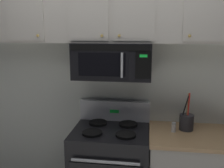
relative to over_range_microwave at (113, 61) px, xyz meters
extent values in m
cube|color=silver|center=(0.00, 0.25, -0.23)|extent=(5.20, 0.10, 2.70)
cylinder|color=#B7BABF|center=(0.00, -0.48, -0.84)|extent=(0.61, 0.03, 0.03)
cube|color=#B7BABF|center=(0.00, 0.16, -0.57)|extent=(0.76, 0.07, 0.22)
cube|color=#19D83F|center=(0.00, 0.13, -0.57)|extent=(0.10, 0.00, 0.04)
cylinder|color=black|center=(-0.16, -0.26, -0.66)|extent=(0.19, 0.19, 0.02)
cylinder|color=black|center=(0.16, -0.26, -0.66)|extent=(0.19, 0.19, 0.02)
cylinder|color=black|center=(-0.16, 0.02, -0.66)|extent=(0.19, 0.19, 0.02)
cylinder|color=black|center=(0.16, 0.02, -0.66)|extent=(0.19, 0.19, 0.02)
cube|color=black|center=(0.00, 0.00, 0.00)|extent=(0.76, 0.39, 0.35)
cube|color=black|center=(0.00, -0.19, 0.14)|extent=(0.73, 0.01, 0.06)
cube|color=black|center=(-0.07, -0.19, -0.02)|extent=(0.49, 0.01, 0.25)
cube|color=black|center=(-0.07, -0.20, -0.02)|extent=(0.44, 0.01, 0.22)
cube|color=black|center=(0.31, -0.19, -0.02)|extent=(0.14, 0.01, 0.25)
cube|color=#19D83F|center=(0.31, -0.20, 0.07)|extent=(0.07, 0.00, 0.03)
cylinder|color=#B7BABF|center=(0.11, -0.22, -0.02)|extent=(0.02, 0.02, 0.23)
cube|color=#BCB7AD|center=(0.00, 0.03, 0.45)|extent=(2.50, 0.33, 0.55)
cube|color=#BCB7AD|center=(-0.83, -0.14, 0.45)|extent=(0.38, 0.01, 0.51)
sphere|color=tan|center=(-0.70, -0.15, 0.24)|extent=(0.03, 0.03, 0.03)
cube|color=#BCB7AD|center=(-0.21, -0.14, 0.45)|extent=(0.38, 0.01, 0.51)
sphere|color=tan|center=(-0.08, -0.15, 0.24)|extent=(0.03, 0.03, 0.03)
cube|color=#BCB7AD|center=(0.21, -0.14, 0.45)|extent=(0.38, 0.01, 0.51)
sphere|color=tan|center=(0.08, -0.15, 0.24)|extent=(0.03, 0.03, 0.03)
cube|color=#BCB7AD|center=(0.83, -0.14, 0.45)|extent=(0.38, 0.01, 0.51)
sphere|color=tan|center=(0.70, -0.15, 0.24)|extent=(0.03, 0.03, 0.03)
cube|color=tan|center=(0.84, -0.11, -0.69)|extent=(0.93, 0.65, 0.03)
cylinder|color=#2D2D33|center=(0.74, -0.02, -0.60)|extent=(0.14, 0.14, 0.16)
cylinder|color=tan|center=(0.75, -0.01, -0.45)|extent=(0.02, 0.06, 0.29)
cylinder|color=red|center=(0.75, -0.02, -0.45)|extent=(0.03, 0.05, 0.29)
cylinder|color=black|center=(0.71, -0.03, -0.46)|extent=(0.07, 0.03, 0.27)
cylinder|color=olive|center=(0.74, -0.01, -0.45)|extent=(0.03, 0.05, 0.28)
cylinder|color=white|center=(0.61, -0.09, -0.64)|extent=(0.04, 0.04, 0.08)
cylinder|color=#B7BABF|center=(0.61, -0.09, -0.59)|extent=(0.04, 0.04, 0.02)
camera|label=1|loc=(0.35, -2.46, 0.28)|focal=40.45mm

